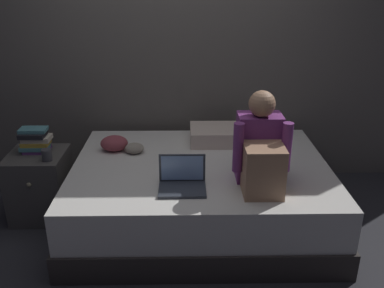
% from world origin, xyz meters
% --- Properties ---
extents(ground_plane, '(8.00, 8.00, 0.00)m').
position_xyz_m(ground_plane, '(0.00, 0.00, 0.00)').
color(ground_plane, '#2D2D33').
extents(wall_back, '(5.60, 0.10, 2.70)m').
position_xyz_m(wall_back, '(0.00, 1.20, 1.35)').
color(wall_back, '#605B56').
rests_on(wall_back, ground_plane).
extents(bed, '(2.00, 1.50, 0.51)m').
position_xyz_m(bed, '(0.20, 0.30, 0.25)').
color(bed, '#332D2B').
rests_on(bed, ground_plane).
extents(nightstand, '(0.44, 0.46, 0.56)m').
position_xyz_m(nightstand, '(-1.10, 0.42, 0.28)').
color(nightstand, '#474442').
rests_on(nightstand, ground_plane).
extents(person_sitting, '(0.39, 0.44, 0.66)m').
position_xyz_m(person_sitting, '(0.59, -0.03, 0.76)').
color(person_sitting, '#75337A').
rests_on(person_sitting, bed).
extents(laptop, '(0.32, 0.23, 0.22)m').
position_xyz_m(laptop, '(0.06, -0.08, 0.57)').
color(laptop, '#333842').
rests_on(laptop, bed).
extents(pillow, '(0.56, 0.36, 0.13)m').
position_xyz_m(pillow, '(0.41, 0.75, 0.58)').
color(pillow, beige).
rests_on(pillow, bed).
extents(book_stack, '(0.23, 0.17, 0.20)m').
position_xyz_m(book_stack, '(-1.11, 0.46, 0.65)').
color(book_stack, '#703D84').
rests_on(book_stack, nightstand).
extents(mug, '(0.08, 0.08, 0.09)m').
position_xyz_m(mug, '(-0.97, 0.30, 0.60)').
color(mug, '#3D3D42').
rests_on(mug, nightstand).
extents(clothes_pile, '(0.36, 0.22, 0.12)m').
position_xyz_m(clothes_pile, '(-0.46, 0.56, 0.57)').
color(clothes_pile, gray).
rests_on(clothes_pile, bed).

